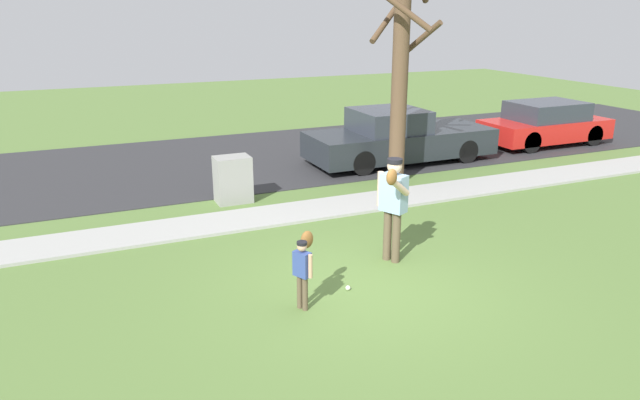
{
  "coord_description": "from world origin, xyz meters",
  "views": [
    {
      "loc": [
        -4.01,
        -7.26,
        4.08
      ],
      "look_at": [
        -0.23,
        1.42,
        1.0
      ],
      "focal_mm": 33.08,
      "sensor_mm": 36.0,
      "label": 1
    }
  ],
  "objects_px": {
    "utility_cabinet": "(233,179)",
    "baseball": "(348,288)",
    "parked_pickup_dark": "(398,138)",
    "parked_hatchback_red": "(545,124)",
    "street_tree_near": "(400,70)",
    "person_adult": "(393,199)",
    "person_child": "(304,261)"
  },
  "relations": [
    {
      "from": "street_tree_near",
      "to": "parked_pickup_dark",
      "type": "height_order",
      "value": "street_tree_near"
    },
    {
      "from": "utility_cabinet",
      "to": "street_tree_near",
      "type": "height_order",
      "value": "street_tree_near"
    },
    {
      "from": "utility_cabinet",
      "to": "parked_pickup_dark",
      "type": "height_order",
      "value": "parked_pickup_dark"
    },
    {
      "from": "person_adult",
      "to": "parked_hatchback_red",
      "type": "xyz_separation_m",
      "value": [
        8.98,
        5.96,
        -0.45
      ]
    },
    {
      "from": "baseball",
      "to": "street_tree_near",
      "type": "distance_m",
      "value": 6.57
    },
    {
      "from": "baseball",
      "to": "person_adult",
      "type": "bearing_deg",
      "value": 31.08
    },
    {
      "from": "baseball",
      "to": "parked_hatchback_red",
      "type": "distance_m",
      "value": 12.12
    },
    {
      "from": "person_adult",
      "to": "parked_hatchback_red",
      "type": "height_order",
      "value": "person_adult"
    },
    {
      "from": "parked_pickup_dark",
      "to": "street_tree_near",
      "type": "bearing_deg",
      "value": -121.32
    },
    {
      "from": "utility_cabinet",
      "to": "parked_hatchback_red",
      "type": "distance_m",
      "value": 10.67
    },
    {
      "from": "parked_pickup_dark",
      "to": "baseball",
      "type": "bearing_deg",
      "value": -125.85
    },
    {
      "from": "baseball",
      "to": "parked_hatchback_red",
      "type": "bearing_deg",
      "value": 33.3
    },
    {
      "from": "parked_pickup_dark",
      "to": "parked_hatchback_red",
      "type": "height_order",
      "value": "parked_pickup_dark"
    },
    {
      "from": "utility_cabinet",
      "to": "parked_hatchback_red",
      "type": "bearing_deg",
      "value": 9.4
    },
    {
      "from": "parked_hatchback_red",
      "to": "parked_pickup_dark",
      "type": "bearing_deg",
      "value": -178.98
    },
    {
      "from": "utility_cabinet",
      "to": "street_tree_near",
      "type": "bearing_deg",
      "value": -1.99
    },
    {
      "from": "person_adult",
      "to": "street_tree_near",
      "type": "xyz_separation_m",
      "value": [
        2.51,
        4.08,
        1.62
      ]
    },
    {
      "from": "parked_pickup_dark",
      "to": "parked_hatchback_red",
      "type": "relative_size",
      "value": 1.3
    },
    {
      "from": "person_child",
      "to": "person_adult",
      "type": "bearing_deg",
      "value": -1.4
    },
    {
      "from": "person_child",
      "to": "utility_cabinet",
      "type": "xyz_separation_m",
      "value": [
        0.39,
        5.1,
        -0.19
      ]
    },
    {
      "from": "person_adult",
      "to": "parked_pickup_dark",
      "type": "distance_m",
      "value": 6.89
    },
    {
      "from": "street_tree_near",
      "to": "utility_cabinet",
      "type": "bearing_deg",
      "value": 178.01
    },
    {
      "from": "street_tree_near",
      "to": "parked_pickup_dark",
      "type": "bearing_deg",
      "value": 58.68
    },
    {
      "from": "utility_cabinet",
      "to": "parked_pickup_dark",
      "type": "bearing_deg",
      "value": 17.74
    },
    {
      "from": "utility_cabinet",
      "to": "baseball",
      "type": "bearing_deg",
      "value": -85.14
    },
    {
      "from": "utility_cabinet",
      "to": "parked_hatchback_red",
      "type": "height_order",
      "value": "parked_hatchback_red"
    },
    {
      "from": "parked_pickup_dark",
      "to": "parked_hatchback_red",
      "type": "xyz_separation_m",
      "value": [
        5.38,
        0.1,
        -0.01
      ]
    },
    {
      "from": "utility_cabinet",
      "to": "street_tree_near",
      "type": "xyz_separation_m",
      "value": [
        4.06,
        -0.14,
        2.22
      ]
    },
    {
      "from": "person_adult",
      "to": "baseball",
      "type": "bearing_deg",
      "value": 5.22
    },
    {
      "from": "street_tree_near",
      "to": "person_child",
      "type": "bearing_deg",
      "value": -131.89
    },
    {
      "from": "person_child",
      "to": "parked_pickup_dark",
      "type": "distance_m",
      "value": 8.72
    },
    {
      "from": "person_adult",
      "to": "person_child",
      "type": "height_order",
      "value": "person_adult"
    }
  ]
}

